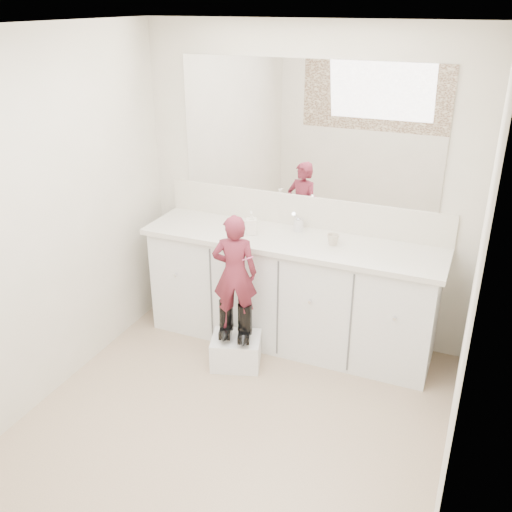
% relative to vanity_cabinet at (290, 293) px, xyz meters
% --- Properties ---
extents(floor, '(3.00, 3.00, 0.00)m').
position_rel_vanity_cabinet_xyz_m(floor, '(0.00, -1.23, -0.42)').
color(floor, '#947C61').
rests_on(floor, ground).
extents(ceiling, '(3.00, 3.00, 0.00)m').
position_rel_vanity_cabinet_xyz_m(ceiling, '(0.00, -1.23, 1.97)').
color(ceiling, white).
rests_on(ceiling, wall_back).
extents(wall_back, '(2.60, 0.00, 2.60)m').
position_rel_vanity_cabinet_xyz_m(wall_back, '(0.00, 0.27, 0.77)').
color(wall_back, beige).
rests_on(wall_back, floor).
extents(wall_front, '(2.60, 0.00, 2.60)m').
position_rel_vanity_cabinet_xyz_m(wall_front, '(0.00, -2.73, 0.77)').
color(wall_front, beige).
rests_on(wall_front, floor).
extents(wall_left, '(0.00, 3.00, 3.00)m').
position_rel_vanity_cabinet_xyz_m(wall_left, '(-1.30, -1.23, 0.78)').
color(wall_left, beige).
rests_on(wall_left, floor).
extents(wall_right, '(0.00, 3.00, 3.00)m').
position_rel_vanity_cabinet_xyz_m(wall_right, '(1.30, -1.23, 0.78)').
color(wall_right, beige).
rests_on(wall_right, floor).
extents(vanity_cabinet, '(2.20, 0.55, 0.85)m').
position_rel_vanity_cabinet_xyz_m(vanity_cabinet, '(0.00, 0.00, 0.00)').
color(vanity_cabinet, silver).
rests_on(vanity_cabinet, floor).
extents(countertop, '(2.28, 0.58, 0.04)m').
position_rel_vanity_cabinet_xyz_m(countertop, '(0.00, -0.01, 0.45)').
color(countertop, beige).
rests_on(countertop, vanity_cabinet).
extents(backsplash, '(2.28, 0.03, 0.25)m').
position_rel_vanity_cabinet_xyz_m(backsplash, '(0.00, 0.26, 0.59)').
color(backsplash, beige).
rests_on(backsplash, countertop).
extents(mirror, '(2.00, 0.02, 1.00)m').
position_rel_vanity_cabinet_xyz_m(mirror, '(0.00, 0.26, 1.22)').
color(mirror, white).
rests_on(mirror, wall_back).
extents(faucet, '(0.08, 0.08, 0.10)m').
position_rel_vanity_cabinet_xyz_m(faucet, '(0.00, 0.15, 0.52)').
color(faucet, silver).
rests_on(faucet, countertop).
extents(cup, '(0.11, 0.11, 0.08)m').
position_rel_vanity_cabinet_xyz_m(cup, '(0.32, -0.01, 0.51)').
color(cup, beige).
rests_on(cup, countertop).
extents(soap_bottle, '(0.11, 0.11, 0.18)m').
position_rel_vanity_cabinet_xyz_m(soap_bottle, '(-0.31, -0.05, 0.55)').
color(soap_bottle, white).
rests_on(soap_bottle, countertop).
extents(step_stool, '(0.43, 0.39, 0.23)m').
position_rel_vanity_cabinet_xyz_m(step_stool, '(-0.25, -0.48, -0.31)').
color(step_stool, silver).
rests_on(step_stool, floor).
extents(boot_left, '(0.16, 0.22, 0.30)m').
position_rel_vanity_cabinet_xyz_m(boot_left, '(-0.33, -0.48, -0.05)').
color(boot_left, black).
rests_on(boot_left, step_stool).
extents(boot_right, '(0.16, 0.22, 0.30)m').
position_rel_vanity_cabinet_xyz_m(boot_right, '(-0.18, -0.48, -0.05)').
color(boot_right, black).
rests_on(boot_right, step_stool).
extents(toddler, '(0.36, 0.29, 0.87)m').
position_rel_vanity_cabinet_xyz_m(toddler, '(-0.25, -0.48, 0.34)').
color(toddler, '#A63346').
rests_on(toddler, step_stool).
extents(toothbrush, '(0.13, 0.05, 0.06)m').
position_rel_vanity_cabinet_xyz_m(toothbrush, '(-0.18, -0.48, 0.45)').
color(toothbrush, '#E25892').
rests_on(toothbrush, toddler).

